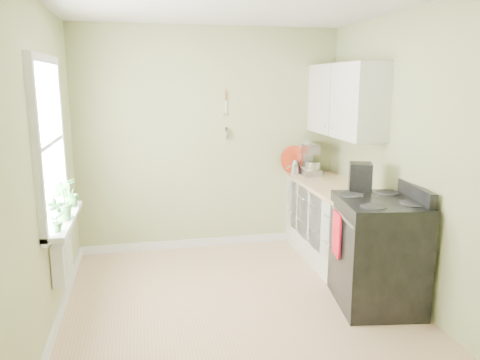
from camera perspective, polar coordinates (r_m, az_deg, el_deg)
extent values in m
cube|color=tan|center=(4.43, 0.09, -15.85)|extent=(3.20, 3.60, 0.02)
cube|color=#AFB57B|center=(5.75, -3.71, 4.86)|extent=(3.20, 0.02, 2.70)
cube|color=#AFB57B|center=(3.98, -23.23, 0.72)|extent=(0.02, 3.60, 2.70)
cube|color=#AFB57B|center=(4.60, 20.15, 2.36)|extent=(0.02, 3.60, 2.70)
cube|color=white|center=(5.52, 11.22, -5.36)|extent=(0.60, 1.60, 0.87)
cube|color=beige|center=(5.40, 11.31, -0.76)|extent=(0.64, 1.60, 0.04)
cube|color=white|center=(5.42, 12.64, 9.48)|extent=(0.35, 1.40, 0.80)
cube|color=white|center=(4.23, -22.43, 4.16)|extent=(0.02, 1.00, 1.30)
cube|color=white|center=(4.20, -22.91, 13.46)|extent=(0.06, 1.14, 0.07)
cube|color=white|center=(4.37, -21.46, -4.76)|extent=(0.06, 1.14, 0.07)
cube|color=white|center=(4.23, -22.16, 4.18)|extent=(0.04, 1.00, 0.04)
cube|color=white|center=(4.35, -20.69, -4.54)|extent=(0.18, 1.14, 0.04)
cube|color=white|center=(4.41, -20.85, -8.86)|extent=(0.12, 0.50, 0.35)
cylinder|color=beige|center=(5.71, -1.72, 10.17)|extent=(0.02, 0.02, 0.10)
cylinder|color=silver|center=(5.71, -1.72, 8.97)|extent=(0.01, 0.01, 0.16)
cylinder|color=silver|center=(5.74, -1.70, 5.58)|extent=(0.01, 0.14, 0.14)
cube|color=black|center=(4.56, 16.41, -8.66)|extent=(0.82, 0.92, 0.98)
cube|color=black|center=(4.41, 16.79, -2.51)|extent=(0.82, 0.92, 0.03)
cube|color=black|center=(4.56, 20.33, -1.40)|extent=(0.19, 0.83, 0.15)
cylinder|color=#B2B2B7|center=(4.29, 12.40, -4.42)|extent=(0.13, 0.67, 0.02)
cube|color=red|center=(4.44, 11.71, -6.46)|extent=(0.06, 0.24, 0.41)
cube|color=#B2B2B7|center=(5.88, 8.61, 0.99)|extent=(0.24, 0.33, 0.09)
cube|color=#B2B2B7|center=(5.98, 8.19, 2.64)|extent=(0.13, 0.09, 0.23)
cube|color=#B2B2B7|center=(5.85, 8.62, 3.79)|extent=(0.17, 0.33, 0.11)
sphere|color=#B2B2B7|center=(5.95, 8.24, 4.25)|extent=(0.13, 0.13, 0.13)
cylinder|color=silver|center=(5.81, 8.85, 1.49)|extent=(0.18, 0.18, 0.15)
cylinder|color=silver|center=(5.91, 6.68, 1.40)|extent=(0.11, 0.11, 0.15)
cone|color=silver|center=(5.89, 6.70, 2.28)|extent=(0.11, 0.11, 0.04)
cylinder|color=silver|center=(5.88, 5.96, 1.60)|extent=(0.10, 0.05, 0.08)
cube|color=black|center=(4.73, 14.42, -0.19)|extent=(0.28, 0.29, 0.37)
cylinder|color=black|center=(4.74, 14.01, -1.51)|extent=(0.12, 0.12, 0.13)
cylinder|color=#AA280E|center=(5.94, 6.53, 2.49)|extent=(0.36, 0.15, 0.36)
cylinder|color=#C3B19C|center=(4.71, 13.14, -2.02)|extent=(0.07, 0.07, 0.07)
cylinder|color=#AA280E|center=(4.71, 13.16, -1.55)|extent=(0.07, 0.07, 0.01)
imported|color=#41813D|center=(3.92, -21.56, -4.02)|extent=(0.17, 0.14, 0.27)
imported|color=#41813D|center=(4.24, -20.88, -2.41)|extent=(0.23, 0.23, 0.33)
imported|color=#41813D|center=(4.67, -20.05, -1.41)|extent=(0.21, 0.21, 0.27)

